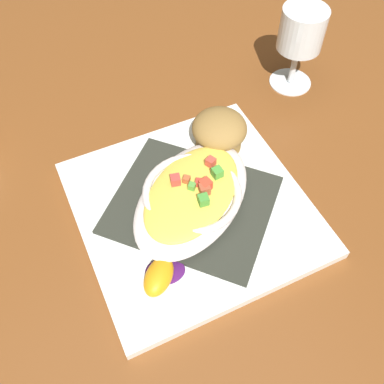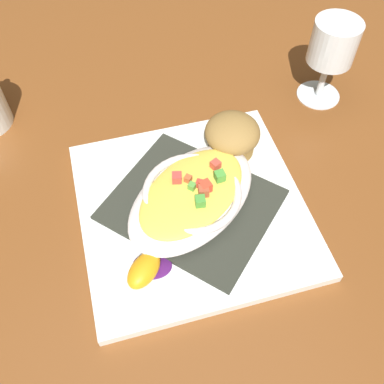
{
  "view_description": "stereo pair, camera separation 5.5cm",
  "coord_description": "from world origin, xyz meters",
  "px_view_note": "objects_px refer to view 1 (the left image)",
  "views": [
    {
      "loc": [
        -0.17,
        -0.27,
        0.49
      ],
      "look_at": [
        0.0,
        0.0,
        0.04
      ],
      "focal_mm": 40.95,
      "sensor_mm": 36.0,
      "label": 1
    },
    {
      "loc": [
        -0.12,
        -0.3,
        0.49
      ],
      "look_at": [
        0.0,
        0.0,
        0.04
      ],
      "focal_mm": 40.95,
      "sensor_mm": 36.0,
      "label": 2
    }
  ],
  "objects_px": {
    "square_plate": "(192,208)",
    "orange_garnish": "(160,275)",
    "gratin_dish": "(192,195)",
    "stemmed_glass": "(301,34)",
    "muffin": "(219,131)"
  },
  "relations": [
    {
      "from": "square_plate",
      "to": "orange_garnish",
      "type": "distance_m",
      "value": 0.11
    },
    {
      "from": "gratin_dish",
      "to": "orange_garnish",
      "type": "height_order",
      "value": "gratin_dish"
    },
    {
      "from": "stemmed_glass",
      "to": "square_plate",
      "type": "bearing_deg",
      "value": -154.97
    },
    {
      "from": "orange_garnish",
      "to": "muffin",
      "type": "bearing_deg",
      "value": 37.85
    },
    {
      "from": "orange_garnish",
      "to": "stemmed_glass",
      "type": "relative_size",
      "value": 0.53
    },
    {
      "from": "muffin",
      "to": "orange_garnish",
      "type": "distance_m",
      "value": 0.23
    },
    {
      "from": "square_plate",
      "to": "muffin",
      "type": "height_order",
      "value": "muffin"
    },
    {
      "from": "stemmed_glass",
      "to": "orange_garnish",
      "type": "bearing_deg",
      "value": -151.56
    },
    {
      "from": "muffin",
      "to": "stemmed_glass",
      "type": "xyz_separation_m",
      "value": [
        0.19,
        0.06,
        0.05
      ]
    },
    {
      "from": "square_plate",
      "to": "orange_garnish",
      "type": "relative_size",
      "value": 4.12
    },
    {
      "from": "square_plate",
      "to": "gratin_dish",
      "type": "bearing_deg",
      "value": -12.8
    },
    {
      "from": "square_plate",
      "to": "gratin_dish",
      "type": "distance_m",
      "value": 0.03
    },
    {
      "from": "gratin_dish",
      "to": "orange_garnish",
      "type": "relative_size",
      "value": 3.32
    },
    {
      "from": "gratin_dish",
      "to": "stemmed_glass",
      "type": "relative_size",
      "value": 1.76
    },
    {
      "from": "square_plate",
      "to": "stemmed_glass",
      "type": "relative_size",
      "value": 2.18
    }
  ]
}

